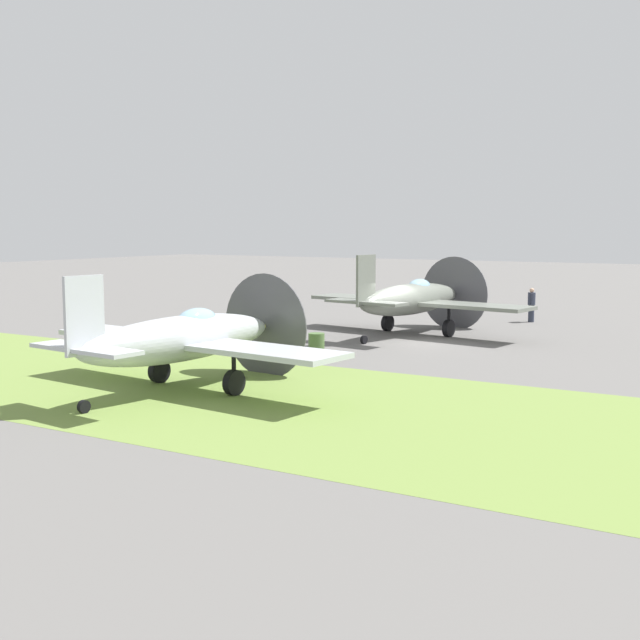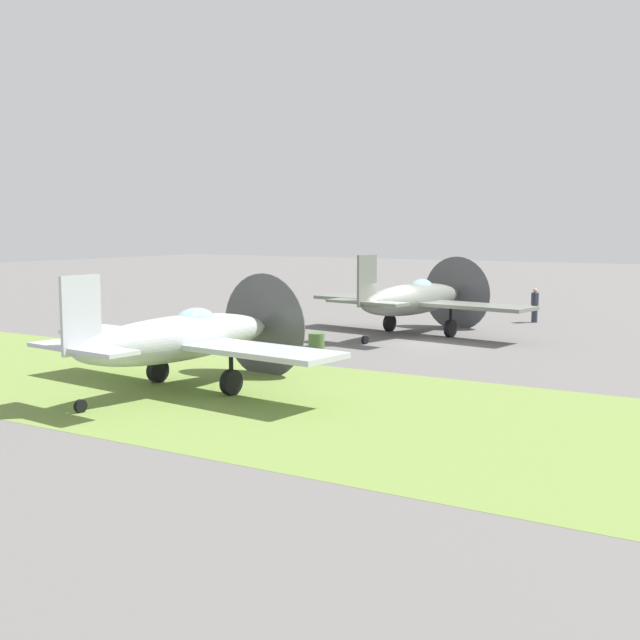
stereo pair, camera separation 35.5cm
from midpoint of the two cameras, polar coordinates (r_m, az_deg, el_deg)
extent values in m
plane|color=#605E5B|center=(34.19, 6.86, -1.54)|extent=(160.00, 160.00, 0.00)
cube|color=olive|center=(23.59, -5.97, -5.19)|extent=(120.00, 11.00, 0.01)
ellipsoid|color=slate|center=(36.11, 6.84, 1.47)|extent=(2.42, 7.68, 1.38)
cube|color=slate|center=(36.49, 7.21, 1.25)|extent=(10.84, 3.36, 0.16)
cube|color=slate|center=(33.19, 3.63, 2.79)|extent=(0.28, 1.23, 2.11)
cube|color=slate|center=(33.26, 3.62, 1.26)|extent=(3.66, 1.49, 0.11)
cone|color=#B7B24C|center=(39.57, 10.02, 1.86)|extent=(0.81, 0.87, 0.71)
cylinder|color=#4C4C51|center=(39.38, 9.86, 1.84)|extent=(3.53, 0.54, 3.56)
ellipsoid|color=#8CB2C6|center=(36.63, 7.41, 2.29)|extent=(0.99, 1.65, 0.78)
cylinder|color=black|center=(37.58, 5.20, -0.21)|extent=(0.35, 0.78, 0.76)
cylinder|color=black|center=(37.52, 5.21, 0.60)|extent=(0.13, 0.13, 1.07)
cylinder|color=black|center=(35.87, 9.46, -0.59)|extent=(0.35, 0.78, 0.76)
cylinder|color=black|center=(35.81, 9.47, 0.25)|extent=(0.13, 0.13, 1.07)
cylinder|color=black|center=(33.35, 3.49, -1.40)|extent=(0.18, 0.37, 0.36)
ellipsoid|color=#B2B7BC|center=(23.89, -9.50, -1.29)|extent=(2.09, 7.46, 1.34)
cube|color=#B2B7BC|center=(24.21, -8.74, -1.56)|extent=(10.52, 2.90, 0.15)
cube|color=#B2B7BC|center=(21.65, -16.04, 0.33)|extent=(0.23, 1.19, 2.06)
cube|color=#B2B7BC|center=(21.75, -15.97, -1.93)|extent=(3.54, 1.33, 0.11)
cone|color=#B7B24C|center=(26.72, -3.31, -0.38)|extent=(0.77, 0.82, 0.69)
cylinder|color=#4C4C51|center=(26.56, -3.61, -0.42)|extent=(3.45, 0.40, 3.46)
ellipsoid|color=#8CB2C6|center=(24.28, -8.40, -0.03)|extent=(0.91, 1.58, 0.76)
cylinder|color=black|center=(25.59, -10.97, -3.52)|extent=(0.31, 0.76, 0.74)
cylinder|color=black|center=(25.50, -10.99, -2.37)|extent=(0.13, 0.13, 1.04)
cylinder|color=black|center=(23.37, -5.83, -4.39)|extent=(0.31, 0.76, 0.74)
cylinder|color=black|center=(23.27, -5.85, -3.14)|extent=(0.13, 0.13, 1.04)
cylinder|color=black|center=(21.96, -16.07, -5.85)|extent=(0.16, 0.36, 0.35)
cylinder|color=#2D3342|center=(42.32, 15.11, 0.44)|extent=(0.30, 0.30, 0.88)
cylinder|color=#2D3342|center=(42.25, 15.14, 1.45)|extent=(0.38, 0.38, 0.62)
sphere|color=tan|center=(42.21, 15.16, 2.02)|extent=(0.23, 0.23, 0.23)
cylinder|color=#2D3342|center=(42.50, 15.11, 1.48)|extent=(0.11, 0.11, 0.59)
cylinder|color=#2D3342|center=(41.99, 15.17, 1.42)|extent=(0.11, 0.11, 0.59)
cylinder|color=#476633|center=(29.86, 0.09, -1.80)|extent=(0.60, 0.60, 0.90)
cube|color=olive|center=(44.03, -2.80, 0.73)|extent=(1.25, 1.25, 0.64)
camera|label=1|loc=(0.18, -89.66, 0.04)|focal=45.42mm
camera|label=2|loc=(0.18, 90.34, -0.04)|focal=45.42mm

